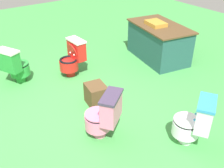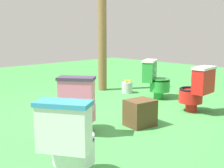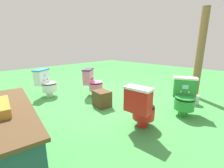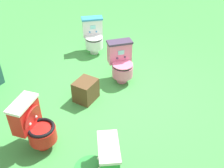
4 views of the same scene
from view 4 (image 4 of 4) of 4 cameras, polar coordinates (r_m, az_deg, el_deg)
ground at (r=4.33m, az=0.58°, el=-4.33°), size 14.00×14.00×0.00m
toilet_green at (r=3.01m, az=-2.87°, el=-17.73°), size 0.58×0.62×0.73m
toilet_red at (r=3.58m, az=-16.41°, el=-8.48°), size 0.44×0.51×0.73m
toilet_pink at (r=4.70m, az=1.98°, el=4.75°), size 0.63×0.62×0.73m
toilet_white at (r=5.66m, az=-4.05°, el=10.35°), size 0.63×0.60×0.73m
small_crate at (r=4.35m, az=-5.69°, el=-1.38°), size 0.41×0.36×0.36m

